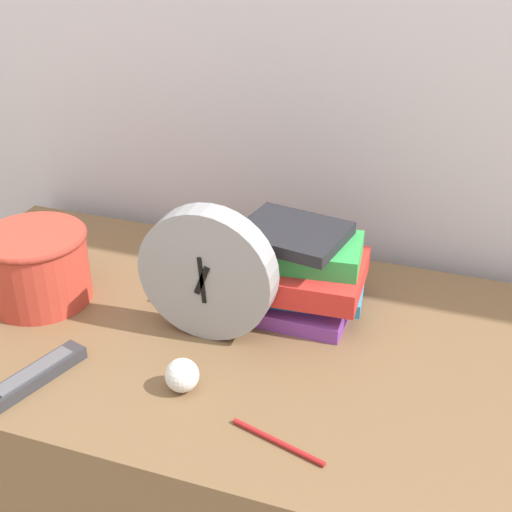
{
  "coord_description": "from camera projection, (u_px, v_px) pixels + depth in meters",
  "views": [
    {
      "loc": [
        0.41,
        -0.6,
        1.43
      ],
      "look_at": [
        0.06,
        0.38,
        0.85
      ],
      "focal_mm": 50.0,
      "sensor_mm": 36.0,
      "label": 1
    }
  ],
  "objects": [
    {
      "name": "wall_back",
      "position": [
        285.0,
        4.0,
        1.32
      ],
      "size": [
        6.0,
        0.04,
        2.4
      ],
      "color": "silver",
      "rests_on": "ground_plane"
    },
    {
      "name": "desk",
      "position": [
        217.0,
        481.0,
        1.4
      ],
      "size": [
        1.16,
        0.66,
        0.73
      ],
      "color": "brown",
      "rests_on": "ground_plane"
    },
    {
      "name": "desk_clock",
      "position": [
        209.0,
        274.0,
        1.16
      ],
      "size": [
        0.23,
        0.05,
        0.23
      ],
      "color": "#99999E",
      "rests_on": "desk"
    },
    {
      "name": "book_stack",
      "position": [
        300.0,
        271.0,
        1.25
      ],
      "size": [
        0.24,
        0.19,
        0.16
      ],
      "color": "#7A3899",
      "rests_on": "desk"
    },
    {
      "name": "basket",
      "position": [
        36.0,
        264.0,
        1.27
      ],
      "size": [
        0.19,
        0.19,
        0.13
      ],
      "color": "#C63D2D",
      "rests_on": "desk"
    },
    {
      "name": "tv_remote",
      "position": [
        34.0,
        376.0,
        1.1
      ],
      "size": [
        0.09,
        0.18,
        0.02
      ],
      "color": "#333338",
      "rests_on": "desk"
    },
    {
      "name": "crumpled_paper_ball",
      "position": [
        182.0,
        375.0,
        1.07
      ],
      "size": [
        0.05,
        0.05,
        0.05
      ],
      "color": "white",
      "rests_on": "desk"
    },
    {
      "name": "pen",
      "position": [
        278.0,
        442.0,
        0.98
      ],
      "size": [
        0.15,
        0.05,
        0.01
      ],
      "color": "#B21E1E",
      "rests_on": "desk"
    }
  ]
}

